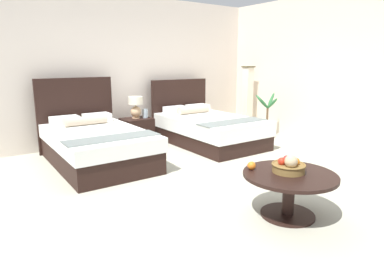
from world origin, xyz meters
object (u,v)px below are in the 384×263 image
(bed_near_corner, at_px, (207,128))
(coffee_table, at_px, (289,185))
(loose_apple, at_px, (251,165))
(loose_orange, at_px, (252,166))
(potted_palm, at_px, (267,127))
(vase, at_px, (145,113))
(bed_near_window, at_px, (96,144))
(table_lamp, at_px, (136,106))
(nightstand, at_px, (137,131))
(fruit_bowl, at_px, (289,166))
(floor_lamp_corner, at_px, (247,99))

(bed_near_corner, relative_size, coffee_table, 2.30)
(loose_apple, xyz_separation_m, loose_orange, (-0.01, -0.02, 0.01))
(bed_near_corner, relative_size, loose_apple, 28.28)
(potted_palm, bearing_deg, coffee_table, -134.30)
(vase, relative_size, loose_apple, 2.22)
(bed_near_window, relative_size, loose_orange, 24.45)
(coffee_table, distance_m, loose_apple, 0.44)
(vase, distance_m, loose_orange, 3.39)
(table_lamp, bearing_deg, coffee_table, -91.35)
(nightstand, distance_m, loose_orange, 3.42)
(bed_near_window, bearing_deg, fruit_bowl, -71.42)
(nightstand, xyz_separation_m, coffee_table, (-0.09, -3.72, 0.09))
(bed_near_corner, height_order, coffee_table, bed_near_corner)
(nightstand, bearing_deg, potted_palm, -23.10)
(bed_near_corner, height_order, loose_apple, bed_near_corner)
(nightstand, relative_size, coffee_table, 0.57)
(fruit_bowl, distance_m, loose_apple, 0.39)
(table_lamp, bearing_deg, nightstand, -90.00)
(fruit_bowl, height_order, potted_palm, potted_palm)
(coffee_table, relative_size, floor_lamp_corner, 0.65)
(nightstand, xyz_separation_m, potted_palm, (2.50, -1.07, -0.03))
(bed_near_window, xyz_separation_m, floor_lamp_corner, (3.82, 0.50, 0.43))
(fruit_bowl, bearing_deg, table_lamp, 88.84)
(loose_apple, bearing_deg, bed_near_corner, 60.72)
(loose_orange, bearing_deg, table_lamp, 84.62)
(floor_lamp_corner, height_order, potted_palm, floor_lamp_corner)
(bed_near_corner, xyz_separation_m, vase, (-1.01, 0.68, 0.30))
(bed_near_window, xyz_separation_m, potted_palm, (3.57, -0.35, -0.08))
(bed_near_window, relative_size, coffee_table, 2.25)
(table_lamp, relative_size, coffee_table, 0.44)
(bed_near_window, bearing_deg, coffee_table, -71.82)
(vase, height_order, loose_apple, vase)
(bed_near_corner, xyz_separation_m, fruit_bowl, (-1.25, -2.97, 0.24))
(nightstand, bearing_deg, floor_lamp_corner, -4.46)
(bed_near_corner, bearing_deg, coffee_table, -112.88)
(fruit_bowl, height_order, floor_lamp_corner, floor_lamp_corner)
(loose_orange, bearing_deg, coffee_table, -53.69)
(loose_orange, bearing_deg, fruit_bowl, -49.45)
(vase, xyz_separation_m, loose_orange, (-0.49, -3.36, -0.09))
(bed_near_window, relative_size, fruit_bowl, 6.18)
(table_lamp, height_order, floor_lamp_corner, floor_lamp_corner)
(coffee_table, relative_size, loose_orange, 10.87)
(vase, xyz_separation_m, floor_lamp_corner, (2.58, -0.17, 0.14))
(bed_near_corner, height_order, vase, bed_near_corner)
(fruit_bowl, distance_m, potted_palm, 3.69)
(loose_apple, distance_m, floor_lamp_corner, 4.41)
(coffee_table, bearing_deg, potted_palm, 45.70)
(bed_near_window, xyz_separation_m, loose_orange, (0.75, -2.68, 0.20))
(coffee_table, xyz_separation_m, loose_orange, (-0.23, 0.32, 0.17))
(coffee_table, height_order, floor_lamp_corner, floor_lamp_corner)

